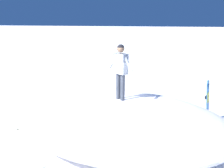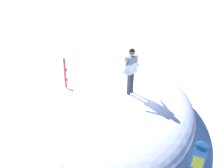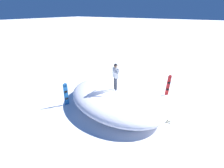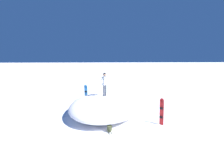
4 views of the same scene
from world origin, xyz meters
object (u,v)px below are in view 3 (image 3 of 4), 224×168
at_px(snowboard_secondary_upright, 168,85).
at_px(backpack_near, 165,119).
at_px(snowboard_primary_upright, 66,94).
at_px(snowboarder_standing, 116,74).

xyz_separation_m(snowboard_secondary_upright, backpack_near, (-0.74, 3.24, -0.69)).
bearing_deg(backpack_near, snowboard_primary_upright, 16.74).
bearing_deg(snowboarder_standing, snowboard_primary_upright, 30.14).
xyz_separation_m(snowboarder_standing, snowboard_secondary_upright, (-2.54, -3.42, -1.45)).
xyz_separation_m(snowboard_primary_upright, snowboard_secondary_upright, (-5.41, -5.09, 0.01)).
distance_m(snowboarder_standing, snowboard_secondary_upright, 4.50).
bearing_deg(snowboard_primary_upright, backpack_near, -163.26).
height_order(snowboarder_standing, snowboard_primary_upright, snowboarder_standing).
distance_m(snowboarder_standing, backpack_near, 3.92).
bearing_deg(snowboard_primary_upright, snowboard_secondary_upright, -136.75).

